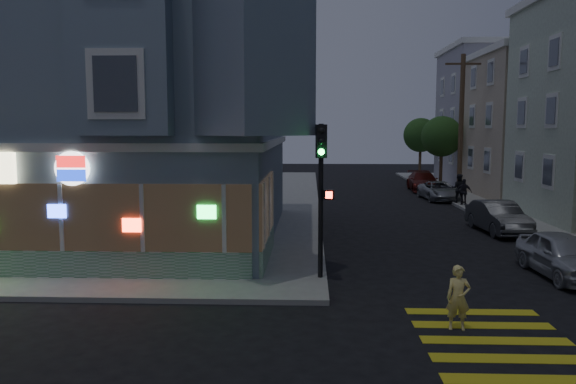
# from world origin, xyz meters

# --- Properties ---
(ground) EXTENTS (120.00, 120.00, 0.00)m
(ground) POSITION_xyz_m (0.00, 0.00, 0.00)
(ground) COLOR black
(ground) RESTS_ON ground
(sidewalk_nw) EXTENTS (33.00, 42.00, 0.15)m
(sidewalk_nw) POSITION_xyz_m (-13.50, 23.00, 0.07)
(sidewalk_nw) COLOR gray
(sidewalk_nw) RESTS_ON ground
(corner_building) EXTENTS (14.60, 14.60, 11.40)m
(corner_building) POSITION_xyz_m (-6.00, 10.98, 5.82)
(corner_building) COLOR slate
(corner_building) RESTS_ON sidewalk_nw
(row_house_c) EXTENTS (12.00, 8.60, 9.00)m
(row_house_c) POSITION_xyz_m (19.50, 25.00, 4.65)
(row_house_c) COLOR tan
(row_house_c) RESTS_ON sidewalk_ne
(row_house_d) EXTENTS (12.00, 8.60, 10.50)m
(row_house_d) POSITION_xyz_m (19.50, 34.00, 5.40)
(row_house_d) COLOR #9693A2
(row_house_d) RESTS_ON sidewalk_ne
(utility_pole) EXTENTS (2.20, 0.30, 9.00)m
(utility_pole) POSITION_xyz_m (12.00, 24.00, 4.80)
(utility_pole) COLOR #4C3826
(utility_pole) RESTS_ON sidewalk_ne
(street_tree_near) EXTENTS (3.00, 3.00, 5.30)m
(street_tree_near) POSITION_xyz_m (12.20, 30.00, 3.94)
(street_tree_near) COLOR #4C3826
(street_tree_near) RESTS_ON sidewalk_ne
(street_tree_far) EXTENTS (3.00, 3.00, 5.30)m
(street_tree_far) POSITION_xyz_m (12.20, 38.00, 3.94)
(street_tree_far) COLOR #4C3826
(street_tree_far) RESTS_ON sidewalk_ne
(running_child) EXTENTS (0.57, 0.40, 1.48)m
(running_child) POSITION_xyz_m (5.86, 0.43, 0.74)
(running_child) COLOR #FAE580
(running_child) RESTS_ON ground
(pedestrian_a) EXTENTS (1.00, 0.88, 1.71)m
(pedestrian_a) POSITION_xyz_m (11.30, 21.42, 1.01)
(pedestrian_a) COLOR black
(pedestrian_a) RESTS_ON sidewalk_ne
(pedestrian_b) EXTENTS (0.95, 0.70, 1.50)m
(pedestrian_b) POSITION_xyz_m (11.36, 20.43, 0.90)
(pedestrian_b) COLOR black
(pedestrian_b) RESTS_ON sidewalk_ne
(parked_car_a) EXTENTS (1.80, 4.10, 1.37)m
(parked_car_a) POSITION_xyz_m (10.25, 5.13, 0.69)
(parked_car_a) COLOR #B6B8BE
(parked_car_a) RESTS_ON ground
(parked_car_b) EXTENTS (1.82, 4.32, 1.39)m
(parked_car_b) POSITION_xyz_m (10.70, 12.47, 0.69)
(parked_car_b) COLOR #3C3E42
(parked_car_b) RESTS_ON ground
(parked_car_c) EXTENTS (2.13, 4.86, 1.39)m
(parked_car_c) POSITION_xyz_m (10.70, 28.91, 0.69)
(parked_car_c) COLOR #5B1814
(parked_car_c) RESTS_ON ground
(parked_car_d) EXTENTS (2.22, 4.37, 1.18)m
(parked_car_d) POSITION_xyz_m (10.70, 23.71, 0.59)
(parked_car_d) COLOR #979BA1
(parked_car_d) RESTS_ON ground
(traffic_signal) EXTENTS (0.55, 0.51, 4.54)m
(traffic_signal) POSITION_xyz_m (2.82, 4.15, 3.22)
(traffic_signal) COLOR black
(traffic_signal) RESTS_ON sidewalk_nw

